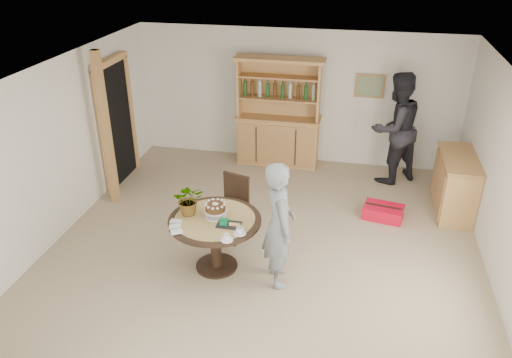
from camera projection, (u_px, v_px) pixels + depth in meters
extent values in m
plane|color=tan|center=(259.00, 262.00, 6.81)|extent=(7.00, 7.00, 0.00)
cube|color=white|center=(297.00, 97.00, 9.30)|extent=(6.00, 0.04, 2.50)
cube|color=white|center=(44.00, 160.00, 6.80)|extent=(0.04, 7.00, 2.50)
cube|color=white|center=(260.00, 83.00, 5.68)|extent=(6.00, 7.00, 0.04)
cube|color=#AF8549|center=(370.00, 86.00, 8.90)|extent=(0.52, 0.03, 0.42)
cube|color=#59724C|center=(370.00, 86.00, 8.88)|extent=(0.44, 0.02, 0.34)
cube|color=black|center=(116.00, 123.00, 8.62)|extent=(0.10, 0.90, 2.10)
cube|color=#DDAC5D|center=(104.00, 134.00, 8.18)|extent=(0.12, 0.10, 2.10)
cube|color=#DDAC5D|center=(130.00, 114.00, 9.06)|extent=(0.12, 0.10, 2.10)
cube|color=#DDAC5D|center=(109.00, 61.00, 8.13)|extent=(0.12, 1.10, 0.10)
cube|color=#AF8549|center=(106.00, 130.00, 7.79)|extent=(0.12, 0.12, 2.50)
cube|color=#DDAC5D|center=(278.00, 141.00, 9.49)|extent=(1.50, 0.50, 0.90)
cube|color=#AF8549|center=(279.00, 117.00, 9.28)|extent=(1.56, 0.54, 0.04)
cube|color=#DDAC5D|center=(280.00, 87.00, 9.12)|extent=(1.50, 0.04, 1.06)
cube|color=#DDAC5D|center=(239.00, 87.00, 9.12)|extent=(0.04, 0.34, 1.06)
cube|color=#DDAC5D|center=(319.00, 92.00, 8.85)|extent=(0.04, 0.34, 1.06)
cube|color=#AF8549|center=(279.00, 98.00, 9.06)|extent=(1.44, 0.32, 0.03)
cube|color=#AF8549|center=(279.00, 77.00, 8.88)|extent=(1.44, 0.32, 0.03)
cube|color=#DDAC5D|center=(279.00, 59.00, 8.74)|extent=(1.62, 0.40, 0.06)
cylinder|color=#194C1E|center=(248.00, 88.00, 9.09)|extent=(0.07, 0.07, 0.28)
cylinder|color=#4C2D14|center=(257.00, 89.00, 9.07)|extent=(0.07, 0.07, 0.28)
cylinder|color=#B2BFB2|center=(266.00, 89.00, 9.04)|extent=(0.07, 0.07, 0.28)
cylinder|color=#194C1E|center=(274.00, 90.00, 9.01)|extent=(0.07, 0.07, 0.28)
cylinder|color=#4C2D14|center=(283.00, 90.00, 8.98)|extent=(0.07, 0.07, 0.28)
cylinder|color=#B2BFB2|center=(292.00, 91.00, 8.95)|extent=(0.07, 0.07, 0.28)
cylinder|color=#194C1E|center=(301.00, 92.00, 8.92)|extent=(0.07, 0.07, 0.28)
cylinder|color=#4C2D14|center=(310.00, 92.00, 8.89)|extent=(0.07, 0.07, 0.28)
cube|color=#DDAC5D|center=(455.00, 186.00, 7.85)|extent=(0.50, 1.20, 0.90)
cube|color=#AF8549|center=(461.00, 158.00, 7.64)|extent=(0.54, 1.26, 0.04)
cylinder|color=black|center=(215.00, 220.00, 6.39)|extent=(1.20, 1.20, 0.04)
cylinder|color=black|center=(216.00, 244.00, 6.56)|extent=(0.14, 0.14, 0.70)
cylinder|color=black|center=(217.00, 266.00, 6.72)|extent=(0.56, 0.56, 0.03)
cylinder|color=tan|center=(215.00, 219.00, 6.38)|extent=(1.04, 1.04, 0.01)
cube|color=black|center=(230.00, 210.00, 7.17)|extent=(0.52, 0.52, 0.04)
cube|color=black|center=(237.00, 189.00, 7.21)|extent=(0.41, 0.15, 0.46)
cube|color=black|center=(236.00, 176.00, 7.11)|extent=(0.41, 0.16, 0.05)
cube|color=black|center=(213.00, 226.00, 7.21)|extent=(0.03, 0.04, 0.44)
cube|color=black|center=(235.00, 233.00, 7.06)|extent=(0.04, 0.04, 0.44)
cube|color=black|center=(226.00, 215.00, 7.49)|extent=(0.03, 0.03, 0.44)
cube|color=black|center=(247.00, 221.00, 7.34)|extent=(0.04, 0.03, 0.44)
cylinder|color=white|center=(216.00, 216.00, 6.42)|extent=(0.28, 0.28, 0.01)
cylinder|color=white|center=(216.00, 213.00, 6.40)|extent=(0.05, 0.05, 0.08)
cylinder|color=white|center=(216.00, 210.00, 6.38)|extent=(0.30, 0.30, 0.01)
cylinder|color=#4A2E15|center=(215.00, 207.00, 6.36)|extent=(0.26, 0.26, 0.09)
cylinder|color=white|center=(215.00, 204.00, 6.34)|extent=(0.08, 0.08, 0.01)
sphere|color=white|center=(224.00, 205.00, 6.32)|extent=(0.04, 0.04, 0.04)
sphere|color=white|center=(224.00, 202.00, 6.37)|extent=(0.04, 0.04, 0.04)
sphere|color=white|center=(222.00, 200.00, 6.42)|extent=(0.04, 0.04, 0.04)
sphere|color=white|center=(218.00, 199.00, 6.44)|extent=(0.04, 0.04, 0.04)
sphere|color=white|center=(213.00, 200.00, 6.44)|extent=(0.04, 0.04, 0.04)
sphere|color=white|center=(209.00, 201.00, 6.41)|extent=(0.04, 0.04, 0.04)
sphere|color=white|center=(206.00, 203.00, 6.36)|extent=(0.04, 0.04, 0.04)
sphere|color=white|center=(206.00, 205.00, 6.30)|extent=(0.04, 0.04, 0.04)
sphere|color=white|center=(208.00, 207.00, 6.26)|extent=(0.04, 0.04, 0.04)
sphere|color=white|center=(213.00, 209.00, 6.23)|extent=(0.04, 0.04, 0.04)
sphere|color=white|center=(218.00, 208.00, 6.24)|extent=(0.04, 0.04, 0.04)
sphere|color=white|center=(222.00, 207.00, 6.27)|extent=(0.04, 0.04, 0.04)
imported|color=#3F7233|center=(189.00, 199.00, 6.39)|extent=(0.47, 0.44, 0.42)
cube|color=black|center=(229.00, 225.00, 6.23)|extent=(0.30, 0.20, 0.01)
cube|color=#0C733D|center=(224.00, 222.00, 6.23)|extent=(0.10, 0.10, 0.06)
cube|color=#0C733D|center=(224.00, 220.00, 6.21)|extent=(0.11, 0.02, 0.01)
cylinder|color=white|center=(240.00, 233.00, 6.06)|extent=(0.15, 0.15, 0.01)
imported|color=white|center=(240.00, 230.00, 6.04)|extent=(0.10, 0.10, 0.08)
cylinder|color=white|center=(227.00, 240.00, 5.93)|extent=(0.15, 0.15, 0.01)
imported|color=white|center=(227.00, 237.00, 5.91)|extent=(0.08, 0.08, 0.07)
cube|color=white|center=(176.00, 222.00, 6.28)|extent=(0.14, 0.08, 0.03)
cube|color=white|center=(175.00, 227.00, 6.17)|extent=(0.16, 0.11, 0.03)
cube|color=white|center=(177.00, 232.00, 6.07)|extent=(0.16, 0.14, 0.03)
imported|color=slate|center=(279.00, 225.00, 6.10)|extent=(0.59, 0.71, 1.67)
imported|color=black|center=(395.00, 128.00, 8.59)|extent=(1.21, 1.18, 1.97)
cube|color=red|center=(383.00, 212.00, 7.81)|extent=(0.66, 0.50, 0.20)
cube|color=black|center=(384.00, 206.00, 7.76)|extent=(0.56, 0.14, 0.01)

